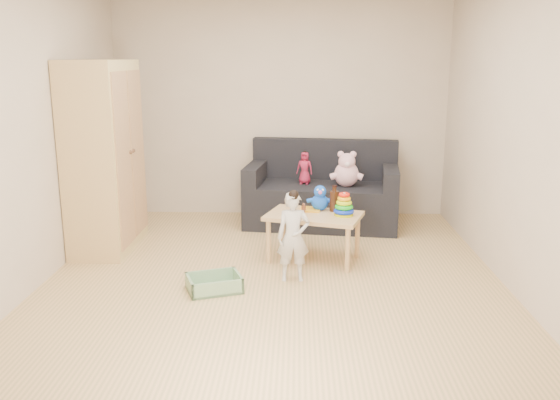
{
  "coord_description": "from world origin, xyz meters",
  "views": [
    {
      "loc": [
        0.2,
        -4.96,
        1.91
      ],
      "look_at": [
        0.05,
        0.25,
        0.65
      ],
      "focal_mm": 38.0,
      "sensor_mm": 36.0,
      "label": 1
    }
  ],
  "objects_px": {
    "wardrobe": "(104,157)",
    "sofa": "(322,204)",
    "play_table": "(314,237)",
    "toddler": "(293,238)"
  },
  "relations": [
    {
      "from": "sofa",
      "to": "toddler",
      "type": "height_order",
      "value": "toddler"
    },
    {
      "from": "sofa",
      "to": "toddler",
      "type": "distance_m",
      "value": 1.81
    },
    {
      "from": "play_table",
      "to": "toddler",
      "type": "distance_m",
      "value": 0.59
    },
    {
      "from": "wardrobe",
      "to": "play_table",
      "type": "xyz_separation_m",
      "value": [
        2.09,
        -0.36,
        -0.71
      ]
    },
    {
      "from": "sofa",
      "to": "play_table",
      "type": "xyz_separation_m",
      "value": [
        -0.12,
        -1.25,
        -0.01
      ]
    },
    {
      "from": "toddler",
      "to": "sofa",
      "type": "bearing_deg",
      "value": 74.93
    },
    {
      "from": "sofa",
      "to": "play_table",
      "type": "relative_size",
      "value": 1.98
    },
    {
      "from": "sofa",
      "to": "play_table",
      "type": "distance_m",
      "value": 1.26
    },
    {
      "from": "wardrobe",
      "to": "sofa",
      "type": "distance_m",
      "value": 2.49
    },
    {
      "from": "play_table",
      "to": "toddler",
      "type": "bearing_deg",
      "value": -109.84
    }
  ]
}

